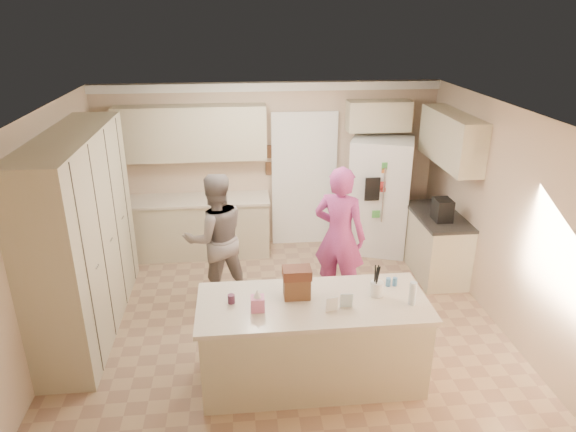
{
  "coord_description": "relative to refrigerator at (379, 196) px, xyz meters",
  "views": [
    {
      "loc": [
        -0.49,
        -5.42,
        3.61
      ],
      "look_at": [
        0.1,
        0.35,
        1.25
      ],
      "focal_mm": 32.0,
      "sensor_mm": 36.0,
      "label": 1
    }
  ],
  "objects": [
    {
      "name": "wall_front",
      "position": [
        -1.68,
        -4.18,
        0.4
      ],
      "size": [
        5.2,
        0.02,
        2.6
      ],
      "primitive_type": "cube",
      "color": "beige",
      "rests_on": "ground"
    },
    {
      "name": "back_base_cab",
      "position": [
        -2.83,
        0.13,
        -0.46
      ],
      "size": [
        2.2,
        0.6,
        0.88
      ],
      "primitive_type": "cube",
      "color": "#C1B799",
      "rests_on": "floor"
    },
    {
      "name": "wall_left",
      "position": [
        -4.29,
        -1.87,
        0.4
      ],
      "size": [
        0.02,
        4.6,
        2.6
      ],
      "primitive_type": "cube",
      "color": "beige",
      "rests_on": "ground"
    },
    {
      "name": "teen_girl",
      "position": [
        -0.92,
        -1.46,
        0.02
      ],
      "size": [
        0.8,
        0.71,
        1.84
      ],
      "primitive_type": "imported",
      "rotation": [
        0.0,
        0.0,
        2.64
      ],
      "color": "#C448A9",
      "rests_on": "floor"
    },
    {
      "name": "dollhouse_roof",
      "position": [
        -1.63,
        -2.87,
        0.3
      ],
      "size": [
        0.28,
        0.2,
        0.1
      ],
      "primitive_type": "cube",
      "color": "#592D1E",
      "rests_on": "dollhouse_body"
    },
    {
      "name": "fridge_dispenser",
      "position": [
        -0.22,
        -0.37,
        0.25
      ],
      "size": [
        0.22,
        0.03,
        0.35
      ],
      "primitive_type": "cube",
      "color": "black",
      "rests_on": "refrigerator"
    },
    {
      "name": "greeting_card_b",
      "position": [
        -1.18,
        -3.12,
        0.11
      ],
      "size": [
        0.12,
        0.05,
        0.16
      ],
      "primitive_type": "cube",
      "rotation": [
        0.15,
        0.0,
        -0.1
      ],
      "color": "silver",
      "rests_on": "island_top"
    },
    {
      "name": "wall_frame_lower",
      "position": [
        -1.66,
        0.4,
        0.38
      ],
      "size": [
        0.15,
        0.02,
        0.2
      ],
      "primitive_type": "cube",
      "color": "brown",
      "rests_on": "wall_back"
    },
    {
      "name": "floor",
      "position": [
        -1.68,
        -1.87,
        -0.91
      ],
      "size": [
        5.2,
        4.6,
        0.02
      ],
      "primitive_type": "cube",
      "color": "#A28462",
      "rests_on": "ground"
    },
    {
      "name": "island_top",
      "position": [
        -1.48,
        -2.97,
        0.0
      ],
      "size": [
        2.28,
        0.96,
        0.05
      ],
      "primitive_type": "cube",
      "color": "beige",
      "rests_on": "island_base"
    },
    {
      "name": "water_bottle",
      "position": [
        -0.53,
        -3.12,
        0.14
      ],
      "size": [
        0.07,
        0.07,
        0.24
      ],
      "primitive_type": "cylinder",
      "color": "silver",
      "rests_on": "island_top"
    },
    {
      "name": "refrigerator",
      "position": [
        0.0,
        0.0,
        0.0
      ],
      "size": [
        1.08,
        0.96,
        1.8
      ],
      "primitive_type": "cube",
      "rotation": [
        0.0,
        0.0,
        -0.34
      ],
      "color": "white",
      "rests_on": "floor"
    },
    {
      "name": "fridge_seam",
      "position": [
        0.0,
        -0.35,
        0.0
      ],
      "size": [
        0.02,
        0.02,
        1.78
      ],
      "primitive_type": "cube",
      "color": "gray",
      "rests_on": "refrigerator"
    },
    {
      "name": "right_base_cab",
      "position": [
        0.62,
        -0.87,
        -0.46
      ],
      "size": [
        0.6,
        1.2,
        0.88
      ],
      "primitive_type": "cube",
      "color": "#C1B799",
      "rests_on": "floor"
    },
    {
      "name": "pantry_bank",
      "position": [
        -3.98,
        -1.67,
        0.28
      ],
      "size": [
        0.6,
        2.6,
        2.35
      ],
      "primitive_type": "cube",
      "color": "#C1B799",
      "rests_on": "floor"
    },
    {
      "name": "back_upper_cab",
      "position": [
        -2.83,
        0.25,
        1.0
      ],
      "size": [
        2.2,
        0.35,
        0.8
      ],
      "primitive_type": "cube",
      "color": "#C1B799",
      "rests_on": "wall_back"
    },
    {
      "name": "greeting_card_a",
      "position": [
        -1.33,
        -3.17,
        0.11
      ],
      "size": [
        0.12,
        0.06,
        0.16
      ],
      "primitive_type": "cube",
      "rotation": [
        0.15,
        0.0,
        0.2
      ],
      "color": "white",
      "rests_on": "island_top"
    },
    {
      "name": "coffee_maker",
      "position": [
        0.57,
        -1.07,
        0.17
      ],
      "size": [
        0.22,
        0.28,
        0.3
      ],
      "primitive_type": "cube",
      "color": "black",
      "rests_on": "right_countertop"
    },
    {
      "name": "teen_boy",
      "position": [
        -2.48,
        -1.23,
        -0.04
      ],
      "size": [
        0.99,
        0.87,
        1.73
      ],
      "primitive_type": "imported",
      "rotation": [
        0.0,
        0.0,
        3.43
      ],
      "color": "gray",
      "rests_on": "floor"
    },
    {
      "name": "shaker_pepper",
      "position": [
        -0.59,
        -2.75,
        0.07
      ],
      "size": [
        0.05,
        0.05,
        0.09
      ],
      "primitive_type": "cylinder",
      "color": "#477FB4",
      "rests_on": "island_top"
    },
    {
      "name": "dollhouse_body",
      "position": [
        -1.63,
        -2.87,
        0.14
      ],
      "size": [
        0.26,
        0.18,
        0.22
      ],
      "primitive_type": "cube",
      "color": "brown",
      "rests_on": "island_top"
    },
    {
      "name": "back_countertop",
      "position": [
        -2.83,
        0.12,
        0.0
      ],
      "size": [
        2.24,
        0.63,
        0.04
      ],
      "primitive_type": "cube",
      "color": "beige",
      "rests_on": "back_base_cab"
    },
    {
      "name": "fridge_handle_l",
      "position": [
        -0.05,
        -0.37,
        0.15
      ],
      "size": [
        0.02,
        0.02,
        0.85
      ],
      "primitive_type": "cylinder",
      "color": "silver",
      "rests_on": "refrigerator"
    },
    {
      "name": "fridge_handle_r",
      "position": [
        0.05,
        -0.37,
        0.15
      ],
      "size": [
        0.02,
        0.02,
        0.85
      ],
      "primitive_type": "cylinder",
      "color": "silver",
      "rests_on": "refrigerator"
    },
    {
      "name": "fridge_magnets",
      "position": [
        0.0,
        -0.36,
        0.0
      ],
      "size": [
        0.76,
        0.02,
        1.44
      ],
      "primitive_type": null,
      "color": "tan",
      "rests_on": "refrigerator"
    },
    {
      "name": "doorway_casing",
      "position": [
        -1.13,
        0.37,
        0.15
      ],
      "size": [
        1.02,
        0.03,
        2.22
      ],
      "primitive_type": "cube",
      "color": "white",
      "rests_on": "floor"
    },
    {
      "name": "crown_back",
      "position": [
        -1.68,
        0.39,
        1.63
      ],
      "size": [
        5.2,
        0.08,
        0.12
      ],
      "primitive_type": "cube",
      "color": "white",
      "rests_on": "wall_back"
    },
    {
      "name": "shaker_salt",
      "position": [
        -0.66,
        -2.75,
        0.07
      ],
      "size": [
        0.05,
        0.05,
        0.09
      ],
      "primitive_type": "cylinder",
      "color": "#477FB4",
      "rests_on": "island_top"
    },
    {
      "name": "ceiling",
      "position": [
        -1.68,
        -1.87,
        1.71
      ],
      "size": [
        5.2,
        4.6,
        0.02
      ],
      "primitive_type": "cube",
      "color": "white",
      "rests_on": "wall_back"
    },
    {
      "name": "wall_right",
      "position": [
        0.93,
        -1.87,
        0.4
      ],
      "size": [
        0.02,
        4.6,
        2.6
      ],
      "primitive_type": "cube",
      "color": "beige",
      "rests_on": "ground"
    },
    {
      "name": "utensil_crock",
      "position": [
        -0.83,
        -2.92,
        0.1
      ],
      "size": [
        0.13,
        0.13,
        0.15
      ],
      "primitive_type": "cylinder",
      "color": "white",
      "rests_on": "island_top"
    },
    {
      "name": "wall_frame_upper",
      "position": [
        -1.66,
        0.4,
        0.65
      ],
      "size": [
        0.15,
        0.02,
        0.2
      ],
      "primitive_type": "cube",
      "color": "brown",
      "rests_on": "wall_back"
    },
    {
      "name": "right_upper_cab",
      "position": [
        0.75,
        -0.67,
        1.05
      ],
      "size": [
        0.35,
        1.5,
        0.7
      ],
      "primitive_type": "cube",
      "color": "#C1B799",
      "rests_on": "wall_right"
    },
    {
      "name": "right_countertop",
      "position": [
        0.61,
        -0.87,
        0.0
      ],
      "size": [
        0.63,
        1.24,
        0.04
      ],
      "primitive_type": "cube",
      "color": "#2D2B28",
      "rests_on": "right_base_cab"
    },
    {
      "name": "tissue_plume",
      "position": [
        -2.03,
        -3.07,
        0.2
      ],
      "size": [
        0.08,
        0.08,
        0.08
      ],
      "primitive_type": "cone",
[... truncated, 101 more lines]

